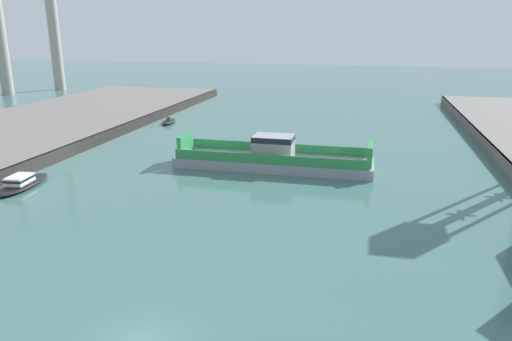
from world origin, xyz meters
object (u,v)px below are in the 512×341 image
at_px(moored_boat_mid_left, 22,182).
at_px(moored_boat_mid_right, 169,121).
at_px(chain_ferry, 273,158).
at_px(smokestack_distant_a, 51,6).

distance_m(moored_boat_mid_left, moored_boat_mid_right, 35.00).
bearing_deg(chain_ferry, moored_boat_mid_right, 135.29).
distance_m(moored_boat_mid_left, smokestack_distant_a, 88.12).
relative_size(moored_boat_mid_left, moored_boat_mid_right, 1.46).
bearing_deg(chain_ferry, smokestack_distant_a, 139.32).
bearing_deg(chain_ferry, moored_boat_mid_left, -150.86).
bearing_deg(smokestack_distant_a, moored_boat_mid_left, -57.38).
bearing_deg(moored_boat_mid_right, moored_boat_mid_left, -90.82).
height_order(chain_ferry, moored_boat_mid_left, chain_ferry).
bearing_deg(moored_boat_mid_right, chain_ferry, -44.71).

